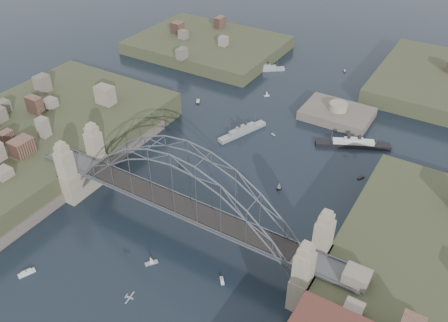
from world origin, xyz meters
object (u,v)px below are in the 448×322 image
bridge (182,193)px  naval_cruiser_near (242,131)px  fort_island (336,119)px  naval_cruiser_far (265,69)px  ocean_liner (353,144)px

bridge → naval_cruiser_near: (-9.91, 45.34, -11.50)m
fort_island → naval_cruiser_near: size_ratio=1.26×
bridge → fort_island: size_ratio=3.82×
bridge → fort_island: bridge is taller
fort_island → naval_cruiser_far: bearing=151.5°
naval_cruiser_near → ocean_liner: size_ratio=0.82×
naval_cruiser_near → ocean_liner: bearing=19.0°
naval_cruiser_near → ocean_liner: ocean_liner is taller
naval_cruiser_near → naval_cruiser_far: (-14.77, 44.56, -0.03)m
naval_cruiser_near → naval_cruiser_far: 46.94m
fort_island → ocean_liner: bearing=-53.5°
naval_cruiser_near → fort_island: bearing=48.4°
bridge → ocean_liner: (22.10, 56.35, -11.48)m
bridge → ocean_liner: 61.61m
naval_cruiser_near → ocean_liner: 33.85m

